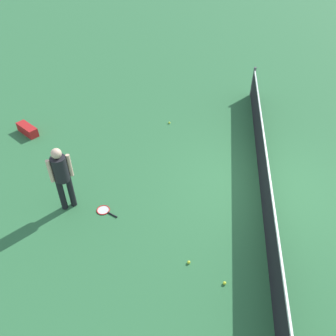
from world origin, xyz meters
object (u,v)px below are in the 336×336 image
(tennis_ball_near_player, at_px, (189,262))
(equipment_bag, at_px, (27,129))
(player_near_side, at_px, (62,174))
(tennis_ball_midcourt, at_px, (169,123))
(tennis_racket_near_player, at_px, (104,210))
(tennis_ball_by_net, at_px, (225,283))

(tennis_ball_near_player, xyz_separation_m, equipment_bag, (-4.08, -5.40, 0.11))
(player_near_side, height_order, tennis_ball_midcourt, player_near_side)
(tennis_racket_near_player, relative_size, equipment_bag, 0.73)
(tennis_racket_near_player, height_order, tennis_ball_by_net, tennis_ball_by_net)
(player_near_side, bearing_deg, tennis_ball_near_player, 67.68)
(tennis_ball_by_net, bearing_deg, tennis_ball_midcourt, -161.92)
(tennis_ball_by_net, distance_m, equipment_bag, 7.58)
(tennis_ball_near_player, bearing_deg, tennis_racket_near_player, -119.15)
(tennis_ball_by_net, relative_size, equipment_bag, 0.08)
(tennis_racket_near_player, relative_size, tennis_ball_by_net, 9.09)
(tennis_ball_by_net, bearing_deg, tennis_racket_near_player, -118.73)
(tennis_racket_near_player, xyz_separation_m, equipment_bag, (-2.90, -3.28, 0.13))
(tennis_ball_near_player, height_order, tennis_ball_by_net, same)
(player_near_side, xyz_separation_m, tennis_racket_near_player, (0.04, 0.86, -1.00))
(tennis_ball_near_player, relative_size, equipment_bag, 0.08)
(tennis_racket_near_player, bearing_deg, tennis_ball_midcourt, 165.82)
(tennis_ball_near_player, bearing_deg, player_near_side, -112.32)
(tennis_ball_near_player, distance_m, equipment_bag, 6.77)
(player_near_side, height_order, tennis_racket_near_player, player_near_side)
(tennis_ball_by_net, distance_m, tennis_ball_midcourt, 5.89)
(tennis_ball_near_player, height_order, tennis_ball_midcourt, same)
(equipment_bag, bearing_deg, tennis_ball_midcourt, 104.85)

